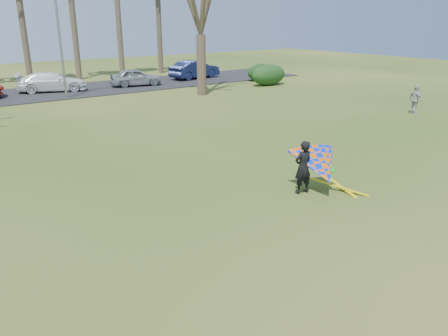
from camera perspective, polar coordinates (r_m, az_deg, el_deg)
ground at (r=11.00m, az=6.30°, el=-8.16°), size 100.00×100.00×0.00m
parking_strip at (r=33.17m, az=-24.76°, el=8.63°), size 46.00×7.00×0.06m
streetlight at (r=30.44m, az=-20.52°, el=16.83°), size 2.28×0.18×8.00m
hedge_near at (r=35.09m, az=5.85°, el=12.01°), size 3.23×1.46×1.61m
hedge_far at (r=37.64m, az=4.73°, el=12.35°), size 2.55×1.20×1.42m
car_3 at (r=33.85m, az=-21.55°, el=10.44°), size 5.03×3.24×1.36m
car_4 at (r=34.93m, az=-11.47°, el=11.55°), size 4.07×2.28×1.31m
car_5 at (r=38.69m, az=-3.85°, el=12.73°), size 4.86×2.42×1.53m
pedestrian_b at (r=26.27m, az=23.72°, el=8.16°), size 0.66×1.00×1.57m
kite_flyer at (r=13.28m, az=12.21°, el=0.30°), size 2.13×2.39×2.02m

